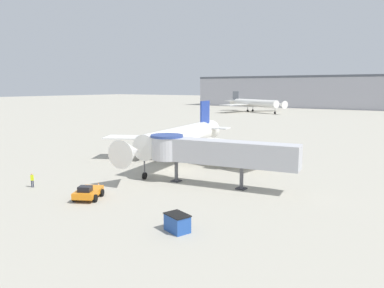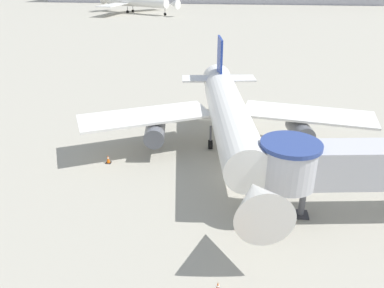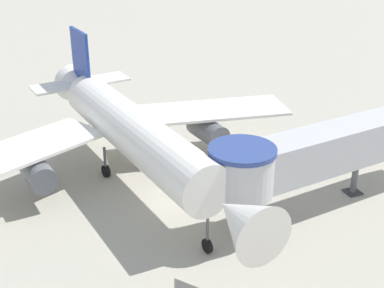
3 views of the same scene
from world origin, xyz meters
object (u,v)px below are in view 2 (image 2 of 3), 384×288
(main_airplane, at_px, (229,117))
(traffic_cone_near_nose, at_px, (218,287))
(background_jet_gray_tail, at_px, (135,2))
(jet_bridge, at_px, (374,164))
(traffic_cone_port_wing, at_px, (108,159))

(main_airplane, xyz_separation_m, traffic_cone_near_nose, (0.05, -16.60, -3.61))
(main_airplane, bearing_deg, traffic_cone_near_nose, -98.65)
(background_jet_gray_tail, bearing_deg, main_airplane, -134.42)
(main_airplane, xyz_separation_m, jet_bridge, (10.09, -8.07, 0.20))
(main_airplane, height_order, traffic_cone_port_wing, main_airplane)
(traffic_cone_near_nose, distance_m, traffic_cone_port_wing, 17.69)
(traffic_cone_port_wing, bearing_deg, jet_bridge, -14.45)
(traffic_cone_port_wing, bearing_deg, background_jet_gray_tail, 103.67)
(main_airplane, relative_size, background_jet_gray_tail, 0.79)
(jet_bridge, bearing_deg, traffic_cone_near_nose, -147.92)
(main_airplane, relative_size, traffic_cone_near_nose, 36.83)
(traffic_cone_near_nose, distance_m, background_jet_gray_tail, 139.58)
(traffic_cone_near_nose, xyz_separation_m, traffic_cone_port_wing, (-10.91, 13.93, 0.02))
(main_airplane, height_order, traffic_cone_near_nose, main_airplane)
(main_airplane, distance_m, background_jet_gray_tail, 123.70)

